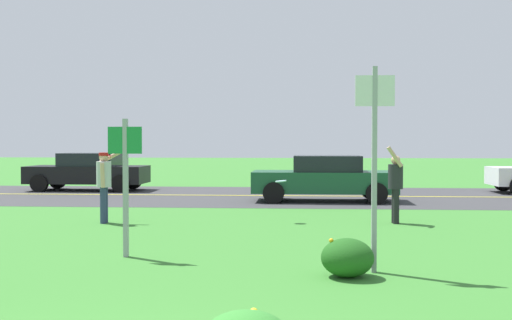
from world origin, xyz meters
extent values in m
plane|color=#387A2D|center=(0.00, 9.16, 0.00)|extent=(120.00, 120.00, 0.00)
cube|color=#38383A|center=(0.00, 18.33, 0.00)|extent=(120.00, 8.34, 0.01)
cube|color=yellow|center=(0.00, 18.33, 0.01)|extent=(120.00, 0.16, 0.00)
sphere|color=yellow|center=(1.12, 1.96, 0.32)|extent=(0.08, 0.08, 0.08)
sphere|color=yellow|center=(1.23, 2.01, 0.35)|extent=(0.08, 0.08, 0.08)
ellipsoid|color=#1E5619|center=(2.29, 5.20, 0.27)|extent=(0.74, 0.72, 0.54)
sphere|color=gold|center=(2.16, 5.14, 0.35)|extent=(0.06, 0.06, 0.06)
sphere|color=gold|center=(2.03, 5.17, 0.33)|extent=(0.08, 0.08, 0.08)
sphere|color=gold|center=(2.06, 5.22, 0.51)|extent=(0.06, 0.06, 0.06)
sphere|color=gold|center=(2.41, 4.91, 0.34)|extent=(0.07, 0.07, 0.07)
cube|color=#93969B|center=(-1.23, 6.50, 1.13)|extent=(0.07, 0.10, 2.27)
cube|color=#197F38|center=(-1.23, 6.47, 1.92)|extent=(0.56, 0.03, 0.44)
cube|color=#93969B|center=(2.69, 5.56, 1.49)|extent=(0.07, 0.10, 2.97)
cube|color=silver|center=(2.69, 5.53, 2.62)|extent=(0.56, 0.03, 0.44)
cylinder|color=#B2B2B7|center=(-2.95, 10.69, 1.14)|extent=(0.34, 0.34, 0.59)
sphere|color=tan|center=(-2.95, 10.69, 1.53)|extent=(0.21, 0.21, 0.21)
cylinder|color=navy|center=(-2.95, 10.77, 0.42)|extent=(0.14, 0.14, 0.84)
cylinder|color=navy|center=(-2.94, 10.60, 0.42)|extent=(0.14, 0.14, 0.84)
cylinder|color=tan|center=(-2.86, 10.89, 1.52)|extent=(0.54, 0.13, 0.34)
cylinder|color=tan|center=(-2.91, 10.49, 1.12)|extent=(0.12, 0.10, 0.56)
cylinder|color=red|center=(-2.95, 10.69, 1.60)|extent=(0.22, 0.22, 0.07)
cylinder|color=red|center=(-2.85, 10.69, 1.57)|extent=(0.15, 0.15, 0.02)
cylinder|color=#232328|center=(3.79, 11.13, 1.08)|extent=(0.34, 0.34, 0.57)
sphere|color=tan|center=(3.79, 11.13, 1.47)|extent=(0.21, 0.21, 0.21)
cylinder|color=black|center=(3.80, 11.05, 0.40)|extent=(0.14, 0.14, 0.80)
cylinder|color=black|center=(3.79, 11.22, 0.40)|extent=(0.14, 0.14, 0.80)
cylinder|color=tan|center=(3.75, 10.93, 1.55)|extent=(0.38, 0.11, 0.49)
cylinder|color=tan|center=(3.76, 11.33, 1.07)|extent=(0.12, 0.10, 0.54)
cylinder|color=#ADD6E5|center=(1.14, 11.18, 0.97)|extent=(0.26, 0.26, 0.05)
torus|color=#ADD6E5|center=(1.14, 11.18, 0.96)|extent=(0.26, 0.26, 0.05)
cylinder|color=black|center=(9.26, 21.09, 0.33)|extent=(0.66, 0.22, 0.66)
cube|color=#194C2D|center=(2.32, 16.45, 0.62)|extent=(4.50, 1.82, 0.66)
cube|color=black|center=(2.42, 16.45, 1.19)|extent=(2.10, 1.64, 0.52)
cylinder|color=black|center=(0.77, 15.56, 0.33)|extent=(0.66, 0.22, 0.66)
cylinder|color=black|center=(0.77, 17.34, 0.33)|extent=(0.66, 0.22, 0.66)
cylinder|color=black|center=(3.87, 15.56, 0.33)|extent=(0.66, 0.22, 0.66)
cylinder|color=black|center=(3.87, 17.34, 0.33)|extent=(0.66, 0.22, 0.66)
cube|color=black|center=(-6.65, 20.20, 0.62)|extent=(4.50, 1.82, 0.66)
cube|color=black|center=(-6.55, 20.20, 1.19)|extent=(2.10, 1.64, 0.52)
cylinder|color=black|center=(-8.20, 19.31, 0.33)|extent=(0.66, 0.22, 0.66)
cylinder|color=black|center=(-8.20, 21.09, 0.33)|extent=(0.66, 0.22, 0.66)
cylinder|color=black|center=(-5.10, 19.31, 0.33)|extent=(0.66, 0.22, 0.66)
cylinder|color=black|center=(-5.10, 21.09, 0.33)|extent=(0.66, 0.22, 0.66)
camera|label=1|loc=(1.68, -3.68, 1.90)|focal=44.51mm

